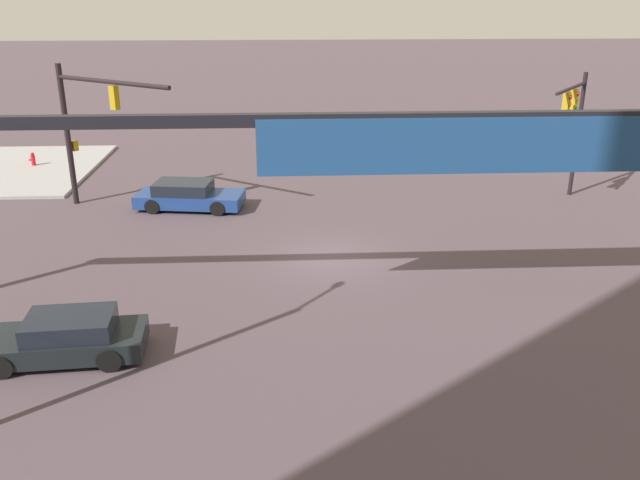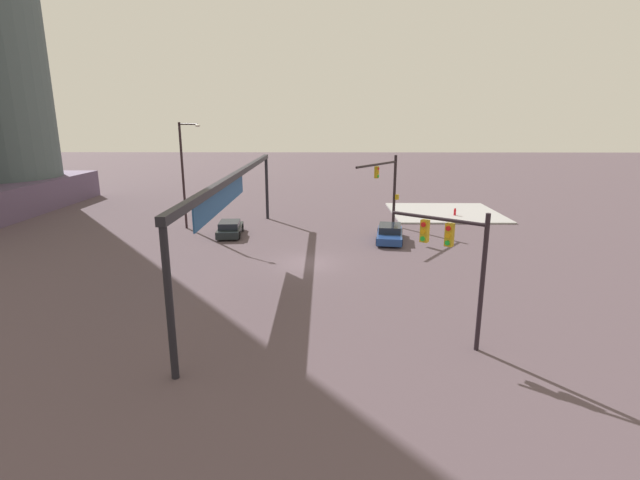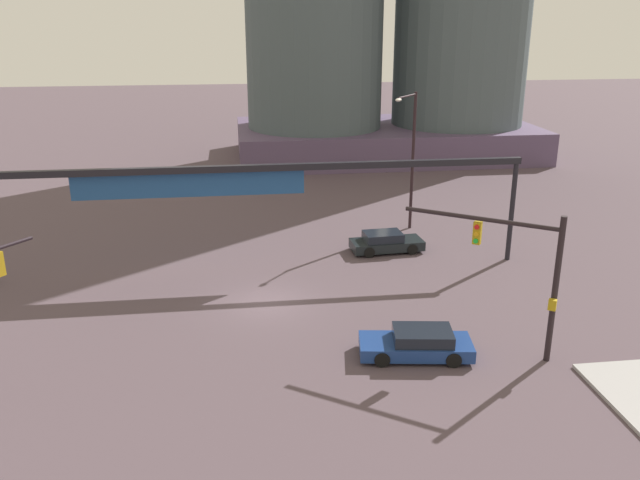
{
  "view_description": "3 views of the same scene",
  "coord_description": "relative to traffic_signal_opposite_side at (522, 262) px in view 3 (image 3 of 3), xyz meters",
  "views": [
    {
      "loc": [
        1.54,
        22.17,
        9.19
      ],
      "look_at": [
        0.48,
        2.17,
        1.58
      ],
      "focal_mm": 37.41,
      "sensor_mm": 36.0,
      "label": 1
    },
    {
      "loc": [
        -29.29,
        -1.22,
        9.09
      ],
      "look_at": [
        -0.37,
        -0.93,
        1.65
      ],
      "focal_mm": 26.25,
      "sensor_mm": 36.0,
      "label": 2
    },
    {
      "loc": [
        -1.32,
        -29.91,
        13.51
      ],
      "look_at": [
        2.34,
        -2.08,
        3.85
      ],
      "focal_mm": 37.04,
      "sensor_mm": 36.0,
      "label": 3
    }
  ],
  "objects": [
    {
      "name": "sedan_car_approaching",
      "position": [
        -4.08,
        0.24,
        -3.51
      ],
      "size": [
        4.86,
        2.53,
        1.21
      ],
      "rotation": [
        0.0,
        0.0,
        3.0
      ],
      "color": "navy",
      "rests_on": "ground"
    },
    {
      "name": "traffic_signal_opposite_side",
      "position": [
        0.0,
        0.0,
        0.0
      ],
      "size": [
        5.38,
        4.16,
        6.19
      ],
      "rotation": [
        0.0,
        0.0,
        2.53
      ],
      "color": "black",
      "rests_on": "ground"
    },
    {
      "name": "streetlamp_curved_arm",
      "position": [
        -0.08,
        16.99,
        1.09
      ],
      "size": [
        1.99,
        2.35,
        8.91
      ],
      "rotation": [
        0.0,
        0.0,
        -2.26
      ],
      "color": "black",
      "rests_on": "ground"
    },
    {
      "name": "overhead_sign_gantry",
      "position": [
        -10.89,
        10.74,
        1.11
      ],
      "size": [
        28.66,
        0.43,
        6.01
      ],
      "color": "black",
      "rests_on": "ground"
    },
    {
      "name": "sedan_car_waiting_far",
      "position": [
        -2.52,
        12.93,
        -3.51
      ],
      "size": [
        4.38,
        2.09,
        1.21
      ],
      "rotation": [
        0.0,
        0.0,
        0.07
      ],
      "color": "black",
      "rests_on": "ground"
    },
    {
      "name": "ground_plane",
      "position": [
        -9.94,
        6.49,
        -4.08
      ],
      "size": [
        215.08,
        215.08,
        0.0
      ],
      "primitive_type": "plane",
      "color": "#51414A"
    }
  ]
}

